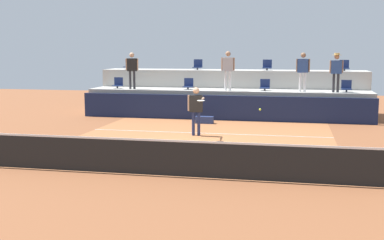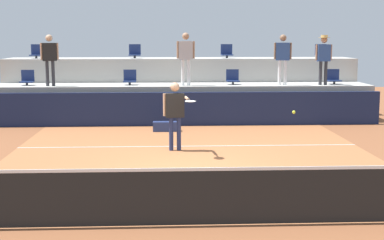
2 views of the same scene
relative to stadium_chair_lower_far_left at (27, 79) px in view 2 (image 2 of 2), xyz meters
name	(u,v)px [view 2 (image 2 of 2)]	position (x,y,z in m)	size (l,w,h in m)	color
ground_plane	(193,167)	(5.33, -7.23, -1.46)	(40.00, 40.00, 0.00)	brown
court_inner_paint	(191,157)	(5.33, -6.23, -1.46)	(9.00, 10.00, 0.01)	#A36038
court_service_line	(189,146)	(5.33, -4.83, -1.46)	(9.00, 0.06, 0.00)	silver
tennis_net	(207,194)	(5.33, -11.23, -0.97)	(10.48, 0.08, 1.07)	black
sponsor_backboard	(184,109)	(5.33, -1.23, -0.91)	(13.00, 0.16, 1.10)	#141E42
seating_tier_lower	(183,102)	(5.33, 0.07, -0.84)	(13.00, 1.80, 1.25)	#ADAAA3
seating_tier_upper	(181,86)	(5.33, 1.87, -0.41)	(13.00, 1.80, 2.10)	#ADAAA3
stadium_chair_lower_far_left	(27,79)	(0.00, 0.00, 0.00)	(0.44, 0.40, 0.52)	#2D2D33
stadium_chair_lower_left	(130,79)	(3.50, 0.00, 0.00)	(0.44, 0.40, 0.52)	#2D2D33
stadium_chair_lower_right	(233,78)	(7.07, 0.00, 0.00)	(0.44, 0.40, 0.52)	#2D2D33
stadium_chair_lower_far_right	(334,78)	(10.64, 0.00, 0.00)	(0.44, 0.40, 0.52)	#2D2D33
stadium_chair_upper_far_left	(37,53)	(-0.05, 1.80, 0.85)	(0.44, 0.40, 0.52)	#2D2D33
stadium_chair_upper_left	(135,52)	(3.59, 1.80, 0.85)	(0.44, 0.40, 0.52)	#2D2D33
stadium_chair_upper_right	(227,52)	(7.06, 1.80, 0.85)	(0.44, 0.40, 0.52)	#2D2D33
stadium_chair_upper_far_right	(321,52)	(10.68, 1.80, 0.85)	(0.44, 0.40, 0.52)	#2D2D33
tennis_player	(175,109)	(4.97, -5.39, -0.39)	(0.80, 1.20, 1.75)	navy
spectator_in_grey	(50,55)	(0.86, -0.38, 0.82)	(0.60, 0.28, 1.72)	#2D2D33
spectator_in_white	(186,53)	(5.42, -0.38, 0.87)	(0.62, 0.24, 1.78)	white
spectator_leaning_on_rail	(283,55)	(8.74, -0.38, 0.83)	(0.60, 0.26, 1.72)	white
spectator_with_hat	(324,55)	(10.15, -0.38, 0.83)	(0.58, 0.42, 1.71)	#2D2D33
tennis_ball	(294,112)	(7.42, -7.88, -0.15)	(0.07, 0.07, 0.07)	#CCE033
equipment_bag	(165,126)	(4.71, -2.35, -1.31)	(0.76, 0.28, 0.30)	navy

